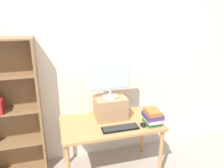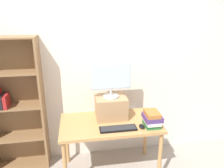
{
  "view_description": "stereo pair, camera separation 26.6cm",
  "coord_description": "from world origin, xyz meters",
  "px_view_note": "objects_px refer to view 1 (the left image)",
  "views": [
    {
      "loc": [
        -0.64,
        -2.37,
        2.1
      ],
      "look_at": [
        0.03,
        0.06,
        1.24
      ],
      "focal_mm": 35.0,
      "sensor_mm": 36.0,
      "label": 1
    },
    {
      "loc": [
        -0.38,
        -2.43,
        2.1
      ],
      "look_at": [
        0.03,
        0.06,
        1.24
      ],
      "focal_mm": 35.0,
      "sensor_mm": 36.0,
      "label": 2
    }
  ],
  "objects_px": {
    "bookshelf_unit": "(8,110)",
    "computer_mouse": "(143,125)",
    "computer_monitor": "(110,79)",
    "riser_box": "(110,107)",
    "keyboard": "(120,128)",
    "desk": "(111,128)",
    "book_stack": "(152,117)"
  },
  "relations": [
    {
      "from": "bookshelf_unit",
      "to": "computer_mouse",
      "type": "relative_size",
      "value": 17.36
    },
    {
      "from": "bookshelf_unit",
      "to": "keyboard",
      "type": "distance_m",
      "value": 1.42
    },
    {
      "from": "desk",
      "to": "bookshelf_unit",
      "type": "bearing_deg",
      "value": 164.19
    },
    {
      "from": "computer_mouse",
      "to": "desk",
      "type": "bearing_deg",
      "value": 150.3
    },
    {
      "from": "keyboard",
      "to": "riser_box",
      "type": "bearing_deg",
      "value": 95.58
    },
    {
      "from": "desk",
      "to": "book_stack",
      "type": "xyz_separation_m",
      "value": [
        0.49,
        -0.17,
        0.18
      ]
    },
    {
      "from": "keyboard",
      "to": "computer_monitor",
      "type": "bearing_deg",
      "value": 95.6
    },
    {
      "from": "computer_mouse",
      "to": "computer_monitor",
      "type": "bearing_deg",
      "value": 133.39
    },
    {
      "from": "computer_monitor",
      "to": "keyboard",
      "type": "height_order",
      "value": "computer_monitor"
    },
    {
      "from": "bookshelf_unit",
      "to": "riser_box",
      "type": "relative_size",
      "value": 4.54
    },
    {
      "from": "desk",
      "to": "riser_box",
      "type": "bearing_deg",
      "value": 77.28
    },
    {
      "from": "riser_box",
      "to": "keyboard",
      "type": "relative_size",
      "value": 0.9
    },
    {
      "from": "computer_mouse",
      "to": "book_stack",
      "type": "height_order",
      "value": "book_stack"
    },
    {
      "from": "computer_monitor",
      "to": "book_stack",
      "type": "xyz_separation_m",
      "value": [
        0.46,
        -0.31,
        -0.43
      ]
    },
    {
      "from": "desk",
      "to": "keyboard",
      "type": "height_order",
      "value": "keyboard"
    },
    {
      "from": "computer_mouse",
      "to": "book_stack",
      "type": "relative_size",
      "value": 0.43
    },
    {
      "from": "desk",
      "to": "computer_mouse",
      "type": "xyz_separation_m",
      "value": [
        0.35,
        -0.2,
        0.11
      ]
    },
    {
      "from": "riser_box",
      "to": "computer_mouse",
      "type": "distance_m",
      "value": 0.48
    },
    {
      "from": "riser_box",
      "to": "book_stack",
      "type": "relative_size",
      "value": 1.65
    },
    {
      "from": "bookshelf_unit",
      "to": "riser_box",
      "type": "height_order",
      "value": "bookshelf_unit"
    },
    {
      "from": "bookshelf_unit",
      "to": "book_stack",
      "type": "xyz_separation_m",
      "value": [
        1.72,
        -0.52,
        -0.07
      ]
    },
    {
      "from": "desk",
      "to": "bookshelf_unit",
      "type": "xyz_separation_m",
      "value": [
        -1.24,
        0.35,
        0.26
      ]
    },
    {
      "from": "desk",
      "to": "computer_mouse",
      "type": "distance_m",
      "value": 0.42
    },
    {
      "from": "desk",
      "to": "book_stack",
      "type": "relative_size",
      "value": 5.19
    },
    {
      "from": "keyboard",
      "to": "book_stack",
      "type": "bearing_deg",
      "value": 2.87
    },
    {
      "from": "computer_monitor",
      "to": "computer_mouse",
      "type": "bearing_deg",
      "value": -46.61
    },
    {
      "from": "book_stack",
      "to": "riser_box",
      "type": "bearing_deg",
      "value": 145.47
    },
    {
      "from": "bookshelf_unit",
      "to": "computer_mouse",
      "type": "distance_m",
      "value": 1.69
    },
    {
      "from": "computer_monitor",
      "to": "book_stack",
      "type": "bearing_deg",
      "value": -34.4
    },
    {
      "from": "bookshelf_unit",
      "to": "riser_box",
      "type": "xyz_separation_m",
      "value": [
        1.27,
        -0.21,
        -0.03
      ]
    },
    {
      "from": "computer_monitor",
      "to": "keyboard",
      "type": "bearing_deg",
      "value": -84.4
    },
    {
      "from": "computer_mouse",
      "to": "book_stack",
      "type": "bearing_deg",
      "value": 11.49
    }
  ]
}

